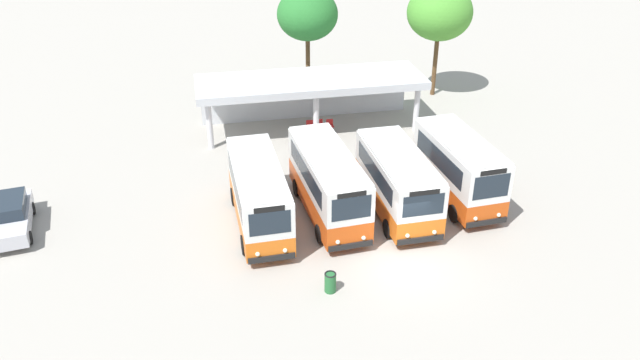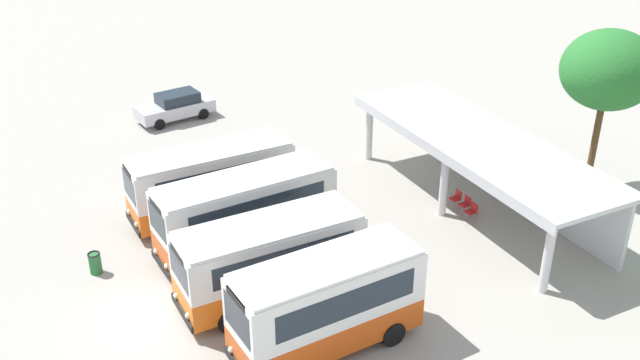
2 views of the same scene
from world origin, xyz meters
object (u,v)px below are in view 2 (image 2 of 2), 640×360
(city_bus_nearest_orange, at_px, (211,180))
(waiting_chair_second_from_end, at_px, (466,203))
(city_bus_middle_cream, at_px, (270,257))
(city_bus_fourth_amber, at_px, (327,302))
(waiting_chair_middle_seat, at_px, (472,210))
(waiting_chair_end_by_column, at_px, (456,197))
(litter_bin_apron, at_px, (95,263))
(city_bus_second_in_row, at_px, (245,211))
(parked_car_flank, at_px, (176,106))

(city_bus_nearest_orange, distance_m, waiting_chair_second_from_end, 11.42)
(city_bus_middle_cream, bearing_deg, city_bus_fourth_amber, 9.28)
(city_bus_fourth_amber, height_order, waiting_chair_middle_seat, city_bus_fourth_amber)
(waiting_chair_end_by_column, bearing_deg, city_bus_middle_cream, -76.68)
(city_bus_nearest_orange, relative_size, litter_bin_apron, 8.18)
(city_bus_middle_cream, distance_m, litter_bin_apron, 7.30)
(city_bus_second_in_row, height_order, city_bus_fourth_amber, city_bus_fourth_amber)
(waiting_chair_end_by_column, bearing_deg, waiting_chair_middle_seat, -4.39)
(city_bus_second_in_row, xyz_separation_m, parked_car_flank, (-15.06, 1.55, -1.03))
(city_bus_fourth_amber, distance_m, waiting_chair_middle_seat, 10.73)
(waiting_chair_end_by_column, bearing_deg, parked_car_flank, -152.61)
(parked_car_flank, xyz_separation_m, waiting_chair_middle_seat, (17.33, 8.21, -0.31))
(city_bus_middle_cream, height_order, city_bus_fourth_amber, city_bus_fourth_amber)
(city_bus_nearest_orange, xyz_separation_m, waiting_chair_middle_seat, (5.68, 10.03, -1.25))
(city_bus_nearest_orange, bearing_deg, waiting_chair_middle_seat, 60.45)
(city_bus_nearest_orange, xyz_separation_m, parked_car_flank, (-11.64, 1.81, -0.95))
(city_bus_fourth_amber, xyz_separation_m, waiting_chair_end_by_column, (-5.85, 9.71, -1.36))
(litter_bin_apron, bearing_deg, waiting_chair_end_by_column, 82.21)
(city_bus_fourth_amber, relative_size, waiting_chair_second_from_end, 7.73)
(parked_car_flank, bearing_deg, city_bus_second_in_row, -5.86)
(parked_car_flank, xyz_separation_m, waiting_chair_end_by_column, (16.04, 8.31, -0.31))
(city_bus_nearest_orange, relative_size, city_bus_middle_cream, 1.06)
(litter_bin_apron, bearing_deg, city_bus_nearest_orange, 111.60)
(city_bus_middle_cream, distance_m, parked_car_flank, 18.60)
(city_bus_second_in_row, relative_size, waiting_chair_end_by_column, 8.75)
(waiting_chair_middle_seat, height_order, litter_bin_apron, litter_bin_apron)
(parked_car_flank, height_order, waiting_chair_end_by_column, parked_car_flank)
(city_bus_nearest_orange, relative_size, waiting_chair_middle_seat, 8.56)
(city_bus_nearest_orange, height_order, waiting_chair_second_from_end, city_bus_nearest_orange)
(city_bus_nearest_orange, bearing_deg, parked_car_flank, 171.16)
(city_bus_second_in_row, bearing_deg, litter_bin_apron, -101.22)
(city_bus_fourth_amber, relative_size, litter_bin_apron, 7.38)
(city_bus_fourth_amber, xyz_separation_m, litter_bin_apron, (-8.01, -6.08, -1.43))
(city_bus_nearest_orange, relative_size, city_bus_second_in_row, 0.98)
(city_bus_second_in_row, distance_m, litter_bin_apron, 6.20)
(waiting_chair_end_by_column, distance_m, waiting_chair_middle_seat, 1.29)
(waiting_chair_middle_seat, bearing_deg, city_bus_middle_cream, -83.56)
(city_bus_second_in_row, xyz_separation_m, waiting_chair_second_from_end, (1.63, 9.90, -1.34))
(city_bus_middle_cream, xyz_separation_m, litter_bin_apron, (-4.59, -5.52, -1.31))
(waiting_chair_end_by_column, bearing_deg, city_bus_second_in_row, -95.70)
(waiting_chair_middle_seat, bearing_deg, city_bus_nearest_orange, -119.55)
(city_bus_nearest_orange, xyz_separation_m, waiting_chair_second_from_end, (5.04, 10.16, -1.25))
(city_bus_fourth_amber, relative_size, parked_car_flank, 1.42)
(city_bus_second_in_row, distance_m, city_bus_middle_cream, 3.44)
(waiting_chair_middle_seat, bearing_deg, city_bus_fourth_amber, -64.59)
(litter_bin_apron, bearing_deg, waiting_chair_middle_seat, 77.62)
(waiting_chair_end_by_column, height_order, litter_bin_apron, litter_bin_apron)
(waiting_chair_end_by_column, bearing_deg, waiting_chair_second_from_end, 3.60)
(parked_car_flank, distance_m, waiting_chair_middle_seat, 19.18)
(city_bus_fourth_amber, bearing_deg, city_bus_middle_cream, -170.72)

